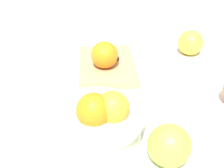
# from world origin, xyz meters

# --- Properties ---
(ground_plane) EXTENTS (2.40, 2.40, 0.00)m
(ground_plane) POSITION_xyz_m (0.00, 0.00, 0.00)
(ground_plane) COLOR silver
(bowl) EXTENTS (0.20, 0.20, 0.10)m
(bowl) POSITION_xyz_m (-0.15, 0.14, 0.04)
(bowl) COLOR beige
(bowl) RESTS_ON ground_plane
(cutting_board) EXTENTS (0.25, 0.19, 0.02)m
(cutting_board) POSITION_xyz_m (0.11, 0.05, 0.01)
(cutting_board) COLOR tan
(cutting_board) RESTS_ON ground_plane
(orange_on_board) EXTENTS (0.07, 0.07, 0.07)m
(orange_on_board) POSITION_xyz_m (0.09, 0.06, 0.06)
(orange_on_board) COLOR orange
(orange_on_board) RESTS_ON cutting_board
(knife) EXTENTS (0.16, 0.02, 0.01)m
(knife) POSITION_xyz_m (0.17, 0.02, 0.03)
(knife) COLOR silver
(knife) RESTS_ON cutting_board
(apple_front_right) EXTENTS (0.07, 0.07, 0.07)m
(apple_front_right) POSITION_xyz_m (0.14, -0.22, 0.04)
(apple_front_right) COLOR gold
(apple_front_right) RESTS_ON ground_plane
(apple_back_left) EXTENTS (0.08, 0.08, 0.08)m
(apple_back_left) POSITION_xyz_m (-0.25, 0.03, 0.04)
(apple_back_left) COLOR #8EB738
(apple_back_left) RESTS_ON ground_plane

